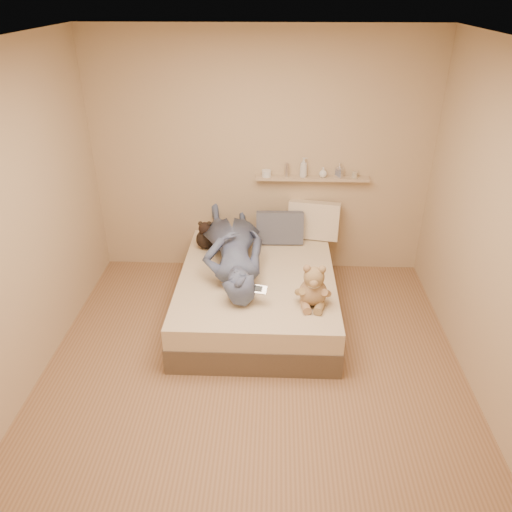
{
  "coord_description": "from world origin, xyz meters",
  "views": [
    {
      "loc": [
        0.16,
        -3.21,
        2.92
      ],
      "look_at": [
        0.0,
        0.65,
        0.8
      ],
      "focal_mm": 35.0,
      "sensor_mm": 36.0,
      "label": 1
    }
  ],
  "objects_px": {
    "dark_plush": "(206,237)",
    "wall_shelf": "(312,178)",
    "game_console": "(257,289)",
    "teddy_bear": "(313,289)",
    "pillow_grey": "(280,228)",
    "bed": "(257,293)",
    "pillow_cream": "(314,220)",
    "person": "(233,246)"
  },
  "relations": [
    {
      "from": "bed",
      "to": "pillow_grey",
      "type": "relative_size",
      "value": 3.8
    },
    {
      "from": "teddy_bear",
      "to": "dark_plush",
      "type": "distance_m",
      "value": 1.47
    },
    {
      "from": "bed",
      "to": "person",
      "type": "bearing_deg",
      "value": 142.79
    },
    {
      "from": "game_console",
      "to": "dark_plush",
      "type": "bearing_deg",
      "value": 119.26
    },
    {
      "from": "dark_plush",
      "to": "game_console",
      "type": "bearing_deg",
      "value": -60.74
    },
    {
      "from": "pillow_cream",
      "to": "person",
      "type": "bearing_deg",
      "value": -142.37
    },
    {
      "from": "pillow_grey",
      "to": "wall_shelf",
      "type": "height_order",
      "value": "wall_shelf"
    },
    {
      "from": "teddy_bear",
      "to": "pillow_grey",
      "type": "distance_m",
      "value": 1.23
    },
    {
      "from": "teddy_bear",
      "to": "dark_plush",
      "type": "relative_size",
      "value": 1.28
    },
    {
      "from": "game_console",
      "to": "teddy_bear",
      "type": "height_order",
      "value": "teddy_bear"
    },
    {
      "from": "game_console",
      "to": "teddy_bear",
      "type": "relative_size",
      "value": 0.47
    },
    {
      "from": "bed",
      "to": "dark_plush",
      "type": "bearing_deg",
      "value": 137.58
    },
    {
      "from": "bed",
      "to": "teddy_bear",
      "type": "relative_size",
      "value": 4.75
    },
    {
      "from": "teddy_bear",
      "to": "pillow_grey",
      "type": "height_order",
      "value": "teddy_bear"
    },
    {
      "from": "person",
      "to": "wall_shelf",
      "type": "xyz_separation_m",
      "value": [
        0.8,
        0.72,
        0.45
      ]
    },
    {
      "from": "dark_plush",
      "to": "pillow_grey",
      "type": "xyz_separation_m",
      "value": [
        0.78,
        0.18,
        0.03
      ]
    },
    {
      "from": "person",
      "to": "pillow_grey",
      "type": "bearing_deg",
      "value": -141.3
    },
    {
      "from": "teddy_bear",
      "to": "pillow_cream",
      "type": "distance_m",
      "value": 1.34
    },
    {
      "from": "wall_shelf",
      "to": "game_console",
      "type": "bearing_deg",
      "value": -110.46
    },
    {
      "from": "pillow_grey",
      "to": "wall_shelf",
      "type": "distance_m",
      "value": 0.62
    },
    {
      "from": "pillow_cream",
      "to": "pillow_grey",
      "type": "xyz_separation_m",
      "value": [
        -0.37,
        -0.14,
        -0.03
      ]
    },
    {
      "from": "pillow_grey",
      "to": "teddy_bear",
      "type": "bearing_deg",
      "value": -76.52
    },
    {
      "from": "dark_plush",
      "to": "bed",
      "type": "bearing_deg",
      "value": -42.42
    },
    {
      "from": "dark_plush",
      "to": "teddy_bear",
      "type": "bearing_deg",
      "value": -43.79
    },
    {
      "from": "pillow_cream",
      "to": "person",
      "type": "xyz_separation_m",
      "value": [
        -0.83,
        -0.64,
        -0.0
      ]
    },
    {
      "from": "teddy_bear",
      "to": "person",
      "type": "xyz_separation_m",
      "value": [
        -0.75,
        0.69,
        0.04
      ]
    },
    {
      "from": "pillow_cream",
      "to": "bed",
      "type": "bearing_deg",
      "value": -125.22
    },
    {
      "from": "pillow_cream",
      "to": "wall_shelf",
      "type": "bearing_deg",
      "value": 114.49
    },
    {
      "from": "pillow_cream",
      "to": "pillow_grey",
      "type": "height_order",
      "value": "pillow_cream"
    },
    {
      "from": "game_console",
      "to": "pillow_cream",
      "type": "distance_m",
      "value": 1.47
    },
    {
      "from": "pillow_grey",
      "to": "dark_plush",
      "type": "bearing_deg",
      "value": -167.23
    },
    {
      "from": "dark_plush",
      "to": "wall_shelf",
      "type": "distance_m",
      "value": 1.29
    },
    {
      "from": "bed",
      "to": "person",
      "type": "xyz_separation_m",
      "value": [
        -0.25,
        0.19,
        0.43
      ]
    },
    {
      "from": "dark_plush",
      "to": "wall_shelf",
      "type": "relative_size",
      "value": 0.26
    },
    {
      "from": "dark_plush",
      "to": "pillow_cream",
      "type": "xyz_separation_m",
      "value": [
        1.15,
        0.32,
        0.06
      ]
    },
    {
      "from": "dark_plush",
      "to": "person",
      "type": "distance_m",
      "value": 0.46
    },
    {
      "from": "bed",
      "to": "game_console",
      "type": "bearing_deg",
      "value": -88.14
    },
    {
      "from": "game_console",
      "to": "person",
      "type": "distance_m",
      "value": 0.76
    },
    {
      "from": "game_console",
      "to": "wall_shelf",
      "type": "relative_size",
      "value": 0.16
    },
    {
      "from": "wall_shelf",
      "to": "teddy_bear",
      "type": "bearing_deg",
      "value": -91.93
    },
    {
      "from": "game_console",
      "to": "dark_plush",
      "type": "distance_m",
      "value": 1.19
    },
    {
      "from": "teddy_bear",
      "to": "game_console",
      "type": "bearing_deg",
      "value": -178.43
    }
  ]
}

